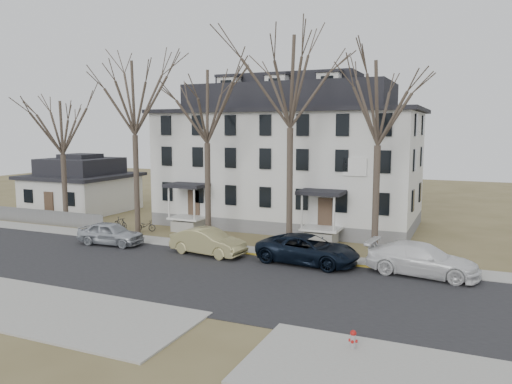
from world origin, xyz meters
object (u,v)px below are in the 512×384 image
at_px(tree_center, 291,75).
at_px(car_tan, 208,242).
at_px(car_navy, 308,250).
at_px(bicycle_right, 120,224).
at_px(tree_mid_right, 379,97).
at_px(car_white, 422,260).
at_px(car_silver, 111,234).
at_px(fire_hydrant, 353,340).
at_px(tree_far_left, 134,92).
at_px(tree_bungalow, 61,124).
at_px(boarding_house, 289,158).
at_px(small_house, 82,187).
at_px(bicycle_left, 145,226).
at_px(tree_mid_left, 207,101).

distance_m(tree_center, car_tan, 11.63).
xyz_separation_m(car_tan, car_navy, (6.27, 0.50, 0.02)).
xyz_separation_m(tree_center, bicycle_right, (-14.02, 0.51, -10.62)).
distance_m(tree_mid_right, car_white, 9.75).
xyz_separation_m(tree_mid_right, car_silver, (-16.75, -3.95, -8.84)).
height_order(bicycle_right, fire_hydrant, bicycle_right).
bearing_deg(tree_far_left, tree_bungalow, 180.00).
xyz_separation_m(tree_center, car_silver, (-11.25, -3.95, -10.32)).
relative_size(tree_far_left, tree_mid_right, 1.08).
xyz_separation_m(tree_mid_right, fire_hydrant, (1.68, -13.41, -9.22)).
relative_size(boarding_house, small_house, 2.39).
relative_size(tree_mid_right, tree_bungalow, 1.18).
bearing_deg(car_white, tree_bungalow, 90.20).
xyz_separation_m(tree_mid_right, car_white, (3.04, -3.00, -8.76)).
bearing_deg(tree_mid_right, bicycle_right, 178.49).
height_order(boarding_house, small_house, boarding_house).
xyz_separation_m(small_house, bicycle_left, (11.26, -5.62, -1.82)).
distance_m(tree_mid_left, car_silver, 11.01).
height_order(tree_bungalow, car_tan, tree_bungalow).
relative_size(tree_far_left, car_silver, 3.05).
height_order(tree_center, car_white, tree_center).
relative_size(tree_center, fire_hydrant, 19.51).
height_order(small_house, tree_mid_right, tree_mid_right).
relative_size(small_house, tree_mid_right, 0.68).
distance_m(tree_bungalow, car_silver, 11.39).
bearing_deg(tree_far_left, boarding_house, 42.18).
height_order(boarding_house, tree_bungalow, boarding_house).
height_order(boarding_house, car_tan, boarding_house).
bearing_deg(bicycle_right, tree_mid_left, -78.16).
bearing_deg(boarding_house, car_navy, -65.03).
xyz_separation_m(tree_bungalow, car_white, (27.54, -3.00, -7.28)).
xyz_separation_m(tree_mid_right, tree_bungalow, (-24.50, 0.00, -1.48)).
bearing_deg(tree_mid_right, car_navy, -135.21).
height_order(car_navy, bicycle_left, car_navy).
bearing_deg(car_navy, bicycle_right, 82.85).
distance_m(tree_bungalow, car_tan, 17.10).
xyz_separation_m(tree_bungalow, fire_hydrant, (26.18, -13.41, -7.74)).
bearing_deg(car_silver, bicycle_right, 28.11).
relative_size(boarding_house, car_white, 3.58).
bearing_deg(bicycle_left, small_house, 51.21).
bearing_deg(car_navy, tree_mid_right, -39.54).
bearing_deg(car_navy, boarding_house, 30.64).
distance_m(tree_far_left, car_silver, 10.39).
xyz_separation_m(small_house, bicycle_right, (8.98, -5.68, -1.78)).
xyz_separation_m(tree_bungalow, car_tan, (15.01, -3.69, -7.32)).
bearing_deg(tree_mid_right, tree_far_left, 180.00).
height_order(boarding_house, tree_mid_left, tree_mid_left).
bearing_deg(boarding_house, bicycle_left, -139.10).
relative_size(tree_mid_right, bicycle_right, 8.18).
bearing_deg(car_white, tree_mid_left, 84.76).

